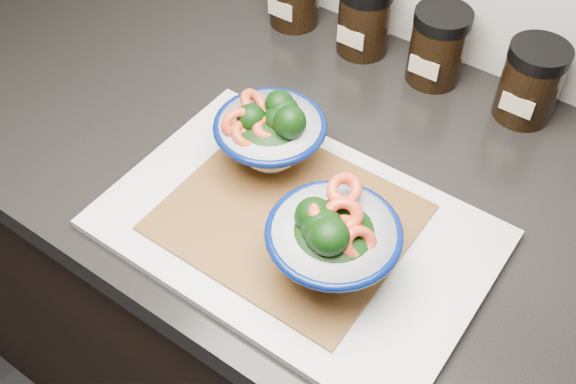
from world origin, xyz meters
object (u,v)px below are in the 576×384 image
Objects in this scene: bowl_right at (332,241)px; spice_jar_c at (438,46)px; spice_jar_b at (365,18)px; bowl_left at (271,134)px; cutting_board at (296,229)px; spice_jar_d at (531,82)px.

spice_jar_c is at bearing 100.14° from bowl_right.
bowl_left is at bearing -82.62° from spice_jar_b.
spice_jar_b is at bearing 109.15° from cutting_board.
spice_jar_c is 1.00× the size of spice_jar_d.
spice_jar_d is at bearing 0.00° from spice_jar_c.
spice_jar_c is (-0.07, 0.39, -0.01)m from bowl_right.
bowl_left is 0.30m from spice_jar_c.
spice_jar_b is (-0.04, 0.29, -0.01)m from bowl_left.
bowl_right reaches higher than cutting_board.
bowl_right is at bearing -32.48° from bowl_left.
spice_jar_b is at bearing 97.38° from bowl_left.
bowl_left is 1.25× the size of spice_jar_b.
bowl_left reaches higher than spice_jar_d.
spice_jar_d reaches higher than cutting_board.
spice_jar_c is (0.12, 0.00, 0.00)m from spice_jar_b.
bowl_right is at bearing -79.86° from spice_jar_c.
bowl_right is 0.39m from spice_jar_c.
bowl_right is 0.43m from spice_jar_b.
cutting_board is 3.98× the size of spice_jar_c.
spice_jar_c is at bearing 73.72° from bowl_left.
spice_jar_b and spice_jar_d have the same top height.
bowl_left is 0.29m from spice_jar_b.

